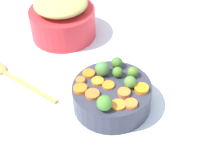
{
  "coord_description": "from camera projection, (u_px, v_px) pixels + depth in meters",
  "views": [
    {
      "loc": [
        -0.3,
        0.58,
        0.73
      ],
      "look_at": [
        -0.02,
        -0.02,
        0.1
      ],
      "focal_mm": 53.32,
      "sensor_mm": 36.0,
      "label": 1
    }
  ],
  "objects": [
    {
      "name": "tabletop",
      "position": [
        102.0,
        110.0,
        0.97
      ],
      "size": [
        2.4,
        2.4,
        0.02
      ],
      "primitive_type": "cube",
      "color": "silver",
      "rests_on": "ground"
    },
    {
      "name": "carrot_slice_10",
      "position": [
        103.0,
        66.0,
        0.97
      ],
      "size": [
        0.03,
        0.03,
        0.01
      ],
      "primitive_type": "cylinder",
      "rotation": [
        0.0,
        0.0,
        4.21
      ],
      "color": "orange",
      "rests_on": "serving_bowl_carrots"
    },
    {
      "name": "serving_bowl_carrots",
      "position": [
        112.0,
        96.0,
        0.94
      ],
      "size": [
        0.22,
        0.22,
        0.07
      ],
      "primitive_type": "cylinder",
      "color": "#343646",
      "rests_on": "tabletop"
    },
    {
      "name": "carrot_slice_4",
      "position": [
        80.0,
        89.0,
        0.9
      ],
      "size": [
        0.05,
        0.05,
        0.01
      ],
      "primitive_type": "cylinder",
      "rotation": [
        0.0,
        0.0,
        0.74
      ],
      "color": "orange",
      "rests_on": "serving_bowl_carrots"
    },
    {
      "name": "carrot_slice_5",
      "position": [
        108.0,
        85.0,
        0.91
      ],
      "size": [
        0.05,
        0.05,
        0.01
      ],
      "primitive_type": "cylinder",
      "rotation": [
        0.0,
        0.0,
        5.68
      ],
      "color": "orange",
      "rests_on": "serving_bowl_carrots"
    },
    {
      "name": "carrot_slice_1",
      "position": [
        92.0,
        94.0,
        0.89
      ],
      "size": [
        0.05,
        0.05,
        0.01
      ],
      "primitive_type": "cylinder",
      "rotation": [
        0.0,
        0.0,
        3.62
      ],
      "color": "orange",
      "rests_on": "serving_bowl_carrots"
    },
    {
      "name": "brussels_sprout_1",
      "position": [
        130.0,
        82.0,
        0.9
      ],
      "size": [
        0.03,
        0.03,
        0.03
      ],
      "primitive_type": "sphere",
      "color": "#518135",
      "rests_on": "serving_bowl_carrots"
    },
    {
      "name": "metal_pot",
      "position": [
        63.0,
        23.0,
        1.19
      ],
      "size": [
        0.23,
        0.23,
        0.1
      ],
      "primitive_type": "cylinder",
      "color": "red",
      "rests_on": "tabletop"
    },
    {
      "name": "stuffing_mound",
      "position": [
        61.0,
        3.0,
        1.13
      ],
      "size": [
        0.19,
        0.19,
        0.05
      ],
      "primitive_type": "ellipsoid",
      "color": "tan",
      "rests_on": "metal_pot"
    },
    {
      "name": "carrot_slice_3",
      "position": [
        89.0,
        73.0,
        0.95
      ],
      "size": [
        0.05,
        0.05,
        0.01
      ],
      "primitive_type": "cylinder",
      "rotation": [
        0.0,
        0.0,
        4.02
      ],
      "color": "orange",
      "rests_on": "serving_bowl_carrots"
    },
    {
      "name": "carrot_slice_0",
      "position": [
        124.0,
        93.0,
        0.89
      ],
      "size": [
        0.05,
        0.05,
        0.01
      ],
      "primitive_type": "cylinder",
      "rotation": [
        0.0,
        0.0,
        5.86
      ],
      "color": "orange",
      "rests_on": "serving_bowl_carrots"
    },
    {
      "name": "brussels_sprout_0",
      "position": [
        133.0,
        72.0,
        0.94
      ],
      "size": [
        0.03,
        0.03,
        0.03
      ],
      "primitive_type": "sphere",
      "color": "#577F28",
      "rests_on": "serving_bowl_carrots"
    },
    {
      "name": "carrot_slice_6",
      "position": [
        142.0,
        89.0,
        0.9
      ],
      "size": [
        0.04,
        0.04,
        0.01
      ],
      "primitive_type": "cylinder",
      "rotation": [
        0.0,
        0.0,
        1.55
      ],
      "color": "orange",
      "rests_on": "serving_bowl_carrots"
    },
    {
      "name": "wooden_spoon",
      "position": [
        8.0,
        74.0,
        1.06
      ],
      "size": [
        0.3,
        0.09,
        0.01
      ],
      "color": "tan",
      "rests_on": "tabletop"
    },
    {
      "name": "brussels_sprout_3",
      "position": [
        116.0,
        63.0,
        0.96
      ],
      "size": [
        0.03,
        0.03,
        0.03
      ],
      "primitive_type": "sphere",
      "color": "#43722B",
      "rests_on": "serving_bowl_carrots"
    },
    {
      "name": "brussels_sprout_5",
      "position": [
        105.0,
        103.0,
        0.84
      ],
      "size": [
        0.04,
        0.04,
        0.04
      ],
      "primitive_type": "sphere",
      "color": "#47842F",
      "rests_on": "serving_bowl_carrots"
    },
    {
      "name": "carrot_slice_2",
      "position": [
        98.0,
        81.0,
        0.93
      ],
      "size": [
        0.04,
        0.04,
        0.01
      ],
      "primitive_type": "cylinder",
      "rotation": [
        0.0,
        0.0,
        5.9
      ],
      "color": "orange",
      "rests_on": "serving_bowl_carrots"
    },
    {
      "name": "brussels_sprout_2",
      "position": [
        102.0,
        69.0,
        0.94
      ],
      "size": [
        0.04,
        0.04,
        0.04
      ],
      "primitive_type": "sphere",
      "color": "#497F3C",
      "rests_on": "serving_bowl_carrots"
    },
    {
      "name": "carrot_slice_9",
      "position": [
        81.0,
        80.0,
        0.93
      ],
      "size": [
        0.03,
        0.03,
        0.01
      ],
      "primitive_type": "cylinder",
      "rotation": [
        0.0,
        0.0,
        1.99
      ],
      "color": "orange",
      "rests_on": "serving_bowl_carrots"
    },
    {
      "name": "carrot_slice_7",
      "position": [
        118.0,
        105.0,
        0.86
      ],
      "size": [
        0.05,
        0.05,
        0.01
      ],
      "primitive_type": "cylinder",
      "rotation": [
        0.0,
        0.0,
        5.12
      ],
      "color": "orange",
      "rests_on": "serving_bowl_carrots"
    },
    {
      "name": "brussels_sprout_4",
      "position": [
        118.0,
        72.0,
        0.94
      ],
      "size": [
        0.03,
        0.03,
        0.03
      ],
      "primitive_type": "sphere",
      "color": "#4A7928",
      "rests_on": "serving_bowl_carrots"
    },
    {
      "name": "carrot_slice_8",
      "position": [
        131.0,
        104.0,
        0.86
      ],
      "size": [
        0.05,
        0.05,
        0.01
      ],
      "primitive_type": "cylinder",
      "rotation": [
        0.0,
        0.0,
        0.5
      ],
      "color": "orange",
      "rests_on": "serving_bowl_carrots"
    }
  ]
}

